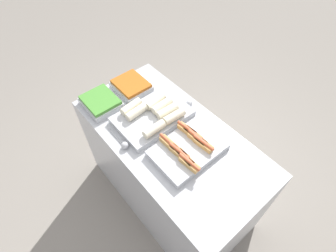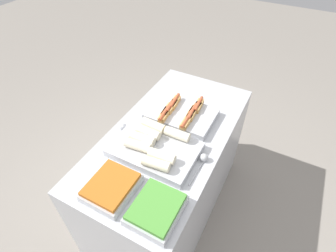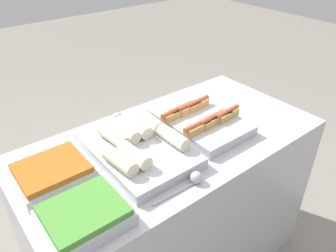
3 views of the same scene
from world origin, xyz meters
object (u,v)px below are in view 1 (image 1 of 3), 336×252
serving_spoon_near (124,144)px  tray_wraps (153,115)px  tray_hotdogs (188,149)px  tray_side_front (101,102)px  serving_spoon_far (188,103)px  tray_side_back (131,86)px

serving_spoon_near → tray_wraps: bearing=101.8°
tray_hotdogs → tray_side_front: bearing=-163.8°
serving_spoon_far → tray_hotdogs: bearing=-43.4°
tray_side_back → serving_spoon_near: size_ratio=1.18×
tray_wraps → serving_spoon_near: 0.31m
tray_wraps → serving_spoon_far: (0.06, 0.29, -0.02)m
serving_spoon_near → serving_spoon_far: (-0.00, 0.59, 0.00)m
tray_wraps → tray_side_back: bearing=170.1°
tray_side_back → serving_spoon_near: (0.42, -0.36, -0.01)m
tray_hotdogs → tray_side_front: tray_hotdogs is taller
tray_hotdogs → tray_wraps: 0.37m
tray_side_front → tray_hotdogs: bearing=16.2°
tray_side_front → serving_spoon_far: tray_side_front is taller
tray_wraps → serving_spoon_near: (0.06, -0.30, -0.02)m
tray_side_back → serving_spoon_far: (0.42, 0.23, -0.01)m
tray_side_front → serving_spoon_near: (0.42, -0.08, -0.01)m
tray_hotdogs → serving_spoon_near: 0.43m
tray_hotdogs → tray_side_front: 0.76m
tray_hotdogs → serving_spoon_near: size_ratio=1.98×
tray_side_front → serving_spoon_near: 0.43m
tray_side_front → tray_side_back: (0.00, 0.28, 0.00)m
tray_hotdogs → serving_spoon_near: bearing=-136.3°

